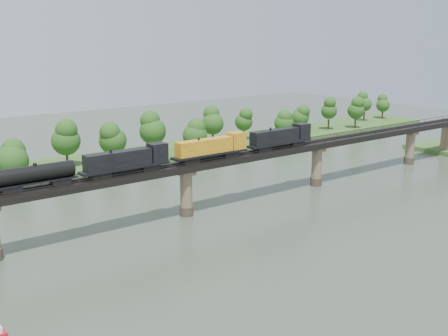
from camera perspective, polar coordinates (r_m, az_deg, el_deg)
ground at (r=99.41m, az=5.96°, el=-9.15°), size 400.00×400.00×0.00m
far_bank at (r=168.19m, az=-14.30°, el=0.29°), size 300.00×24.00×1.60m
bridge at (r=119.84m, az=-3.86°, el=-2.34°), size 236.00×30.00×11.50m
bridge_superstructure at (r=118.26m, az=-3.91°, el=0.61°), size 220.00×4.90×0.75m
far_treeline at (r=159.50m, az=-16.52°, el=2.39°), size 289.06×17.54×13.60m
freight_train at (r=117.62m, az=-4.06°, el=1.62°), size 75.05×2.92×5.17m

